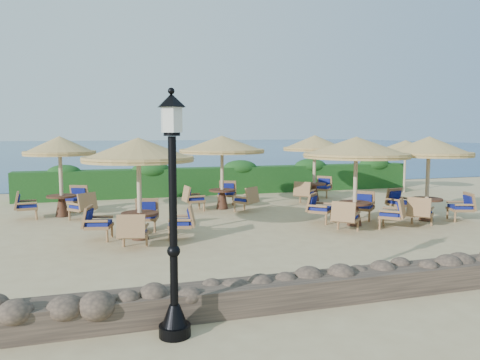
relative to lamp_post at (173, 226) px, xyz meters
The scene contains 12 objects.
ground 8.47m from the lamp_post, 54.78° to the left, with size 120.00×120.00×0.00m, color tan.
sea 76.97m from the lamp_post, 86.42° to the left, with size 160.00×160.00×0.00m, color navy.
hedge 14.83m from the lamp_post, 71.08° to the left, with size 18.00×0.90×1.20m, color #133D14.
stone_wall 5.02m from the lamp_post, ahead, with size 15.00×0.65×0.44m, color brown.
lamp_post is the anchor object (origin of this frame).
extra_parasol 17.41m from the lamp_post, 43.60° to the left, with size 2.30×2.30×2.41m.
cafe_set_0 6.05m from the lamp_post, 89.16° to the left, with size 2.89×2.89×2.65m.
cafe_set_1 8.75m from the lamp_post, 43.06° to the left, with size 3.15×3.15×2.65m.
cafe_set_2 10.78m from the lamp_post, 33.69° to the left, with size 2.77×2.77×2.65m.
cafe_set_3 10.35m from the lamp_post, 101.55° to the left, with size 2.59×2.75×2.65m.
cafe_set_4 10.61m from the lamp_post, 71.37° to the left, with size 3.10×3.10×2.65m.
cafe_set_5 13.23m from the lamp_post, 55.56° to the left, with size 2.57×2.57×2.65m.
Camera 1 is at (-5.78, -12.98, 2.82)m, focal length 35.00 mm.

